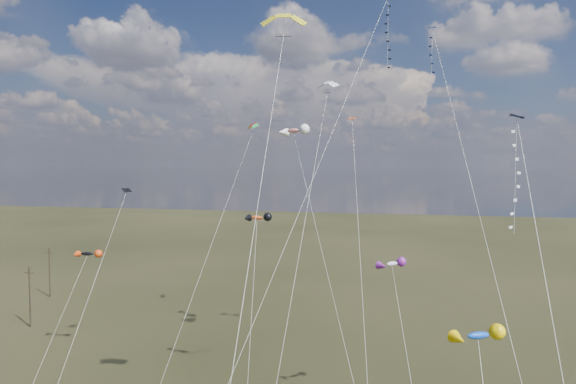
% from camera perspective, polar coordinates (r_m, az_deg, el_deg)
% --- Properties ---
extents(utility_pole_near, '(1.40, 0.20, 8.00)m').
position_cam_1_polar(utility_pole_near, '(77.23, -26.76, -10.30)').
color(utility_pole_near, black).
rests_on(utility_pole_near, ground).
extents(utility_pole_far, '(1.40, 0.20, 8.00)m').
position_cam_1_polar(utility_pole_far, '(92.79, -24.97, -8.04)').
color(utility_pole_far, black).
rests_on(utility_pole_far, ground).
extents(diamond_black_high, '(12.51, 19.60, 36.59)m').
position_cam_1_polar(diamond_black_high, '(46.80, 10.07, 15.13)').
color(diamond_black_high, black).
rests_on(diamond_black_high, ground).
extents(diamond_navy_tall, '(6.44, 29.74, 34.61)m').
position_cam_1_polar(diamond_navy_tall, '(49.20, 16.39, 12.37)').
color(diamond_navy_tall, '#09114C').
rests_on(diamond_navy_tall, ground).
extents(diamond_black_mid, '(1.72, 15.97, 18.97)m').
position_cam_1_polar(diamond_black_mid, '(54.30, -19.35, -5.27)').
color(diamond_black_mid, black).
rests_on(diamond_black_mid, ground).
extents(diamond_navy_right, '(1.76, 15.67, 24.08)m').
position_cam_1_polar(diamond_navy_right, '(28.11, 24.31, -0.21)').
color(diamond_navy_right, '#0A144D').
rests_on(diamond_navy_right, ground).
extents(diamond_orange_center, '(4.60, 23.80, 26.58)m').
position_cam_1_polar(diamond_orange_center, '(48.03, 7.68, -1.31)').
color(diamond_orange_center, '#CB4614').
rests_on(diamond_orange_center, ground).
extents(parafoil_yellow, '(3.21, 19.54, 32.01)m').
position_cam_1_polar(parafoil_yellow, '(35.51, -0.52, 18.88)').
color(parafoil_yellow, gold).
rests_on(parafoil_yellow, ground).
extents(parafoil_blue_white, '(2.71, 20.28, 29.98)m').
position_cam_1_polar(parafoil_blue_white, '(50.84, 4.37, 11.78)').
color(parafoil_blue_white, blue).
rests_on(parafoil_blue_white, ground).
extents(parafoil_tricolor, '(3.96, 22.65, 27.15)m').
position_cam_1_polar(parafoil_tricolor, '(65.57, -3.99, 7.32)').
color(parafoil_tricolor, '#EFAB0A').
rests_on(parafoil_tricolor, ground).
extents(novelty_black_orange, '(3.00, 8.28, 12.17)m').
position_cam_1_polar(novelty_black_orange, '(60.85, -21.44, -6.44)').
color(novelty_black_orange, black).
rests_on(novelty_black_orange, ground).
extents(novelty_orange_black, '(3.46, 11.56, 17.07)m').
position_cam_1_polar(novelty_orange_black, '(47.43, -3.46, -2.98)').
color(novelty_orange_black, '#E9521D').
rests_on(novelty_orange_black, ground).
extents(novelty_white_purple, '(4.16, 12.30, 13.71)m').
position_cam_1_polar(novelty_white_purple, '(43.81, 11.50, -7.91)').
color(novelty_white_purple, silver).
rests_on(novelty_white_purple, ground).
extents(novelty_redwhite_stripe, '(11.61, 18.31, 25.82)m').
position_cam_1_polar(novelty_redwhite_stripe, '(56.12, 0.62, 6.76)').
color(novelty_redwhite_stripe, red).
rests_on(novelty_redwhite_stripe, ground).
extents(novelty_blue_yellow, '(2.36, 10.15, 14.12)m').
position_cam_1_polar(novelty_blue_yellow, '(25.81, 20.40, -14.91)').
color(novelty_blue_yellow, blue).
rests_on(novelty_blue_yellow, ground).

